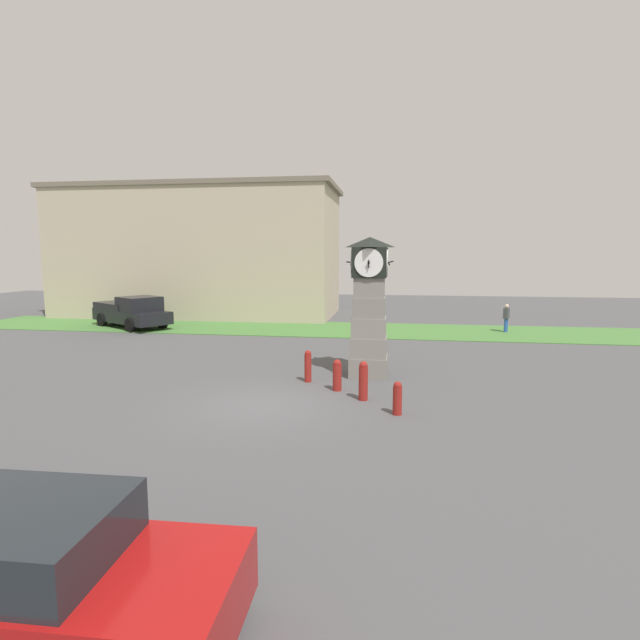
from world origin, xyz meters
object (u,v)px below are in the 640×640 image
at_px(bollard_near_tower, 308,366).
at_px(pickup_truck, 132,312).
at_px(clock_tower, 369,309).
at_px(bollard_far_row, 363,380).
at_px(bollard_end_row, 397,398).
at_px(pedestrian_by_cars, 506,317).
at_px(bollard_mid_row, 337,375).
at_px(street_lamp_far_side, 84,268).
at_px(car_by_building, 27,578).

height_order(bollard_near_tower, pickup_truck, pickup_truck).
xyz_separation_m(clock_tower, bollard_far_row, (0.02, -3.02, -1.75)).
distance_m(bollard_end_row, pedestrian_by_cars, 16.12).
height_order(bollard_mid_row, bollard_far_row, bollard_far_row).
height_order(bollard_end_row, pickup_truck, pickup_truck).
bearing_deg(bollard_near_tower, street_lamp_far_side, 139.94).
relative_size(bollard_end_row, car_by_building, 0.20).
relative_size(bollard_mid_row, bollard_far_row, 0.85).
bearing_deg(pedestrian_by_cars, bollard_far_row, -116.13).
xyz_separation_m(bollard_near_tower, street_lamp_far_side, (-18.35, 15.43, 2.72)).
xyz_separation_m(bollard_end_row, street_lamp_far_side, (-21.30, 18.45, 2.81)).
height_order(bollard_far_row, car_by_building, car_by_building).
height_order(bollard_near_tower, street_lamp_far_side, street_lamp_far_side).
bearing_deg(pedestrian_by_cars, car_by_building, -112.32).
bearing_deg(bollard_near_tower, pickup_truck, 139.10).
bearing_deg(pedestrian_by_cars, clock_tower, -122.20).
relative_size(clock_tower, street_lamp_far_side, 0.86).
xyz_separation_m(pickup_truck, pedestrian_by_cars, (21.03, 1.37, -0.05)).
height_order(clock_tower, bollard_far_row, clock_tower).
distance_m(clock_tower, bollard_near_tower, 2.90).
distance_m(bollard_near_tower, pedestrian_by_cars, 14.86).
bearing_deg(pickup_truck, bollard_mid_row, -40.84).
xyz_separation_m(bollard_far_row, bollard_end_row, (0.98, -1.20, -0.13)).
bearing_deg(clock_tower, bollard_far_row, -89.58).
relative_size(bollard_far_row, car_by_building, 0.26).
xyz_separation_m(bollard_near_tower, car_by_building, (-0.95, -11.61, 0.27)).
relative_size(bollard_far_row, street_lamp_far_side, 0.21).
relative_size(bollard_mid_row, pedestrian_by_cars, 0.64).
distance_m(bollard_far_row, bollard_end_row, 1.56).
distance_m(bollard_mid_row, pedestrian_by_cars, 15.03).
xyz_separation_m(bollard_far_row, car_by_building, (-2.91, -9.79, 0.22)).
bearing_deg(street_lamp_far_side, bollard_end_row, -40.90).
bearing_deg(pickup_truck, bollard_near_tower, -40.90).
xyz_separation_m(bollard_near_tower, bollard_end_row, (2.95, -3.02, -0.09)).
relative_size(bollard_near_tower, pickup_truck, 0.19).
distance_m(car_by_building, pickup_truck, 24.97).
bearing_deg(bollard_end_row, pedestrian_by_cars, 68.89).
bearing_deg(bollard_mid_row, bollard_end_row, -48.54).
relative_size(bollard_mid_row, bollard_end_row, 1.09).
bearing_deg(bollard_far_row, bollard_near_tower, 137.12).
distance_m(bollard_far_row, pedestrian_by_cars, 15.41).
height_order(car_by_building, pedestrian_by_cars, car_by_building).
relative_size(bollard_near_tower, car_by_building, 0.24).
relative_size(car_by_building, pickup_truck, 0.77).
relative_size(car_by_building, pedestrian_by_cars, 2.86).
relative_size(bollard_mid_row, pickup_truck, 0.17).
distance_m(bollard_mid_row, pickup_truck, 17.68).
bearing_deg(car_by_building, clock_tower, 77.28).
bearing_deg(street_lamp_far_side, car_by_building, -57.24).
xyz_separation_m(pedestrian_by_cars, street_lamp_far_side, (-27.10, 3.42, 2.38)).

